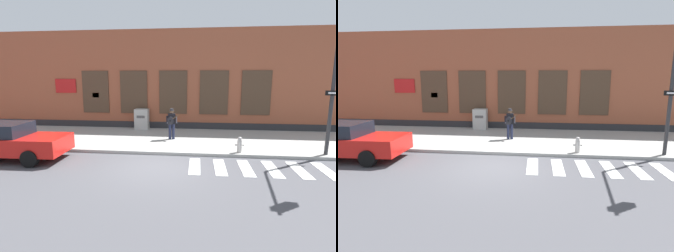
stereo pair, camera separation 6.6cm
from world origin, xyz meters
The scene contains 8 objects.
ground_plane centered at (0.00, 0.00, 0.00)m, with size 160.00×160.00×0.00m, color #4C4C51.
sidewalk centered at (0.00, 4.26, 0.07)m, with size 28.00×5.53×0.14m.
building_backdrop centered at (0.00, 9.02, 3.14)m, with size 28.00×4.06×6.29m.
crosswalk centered at (3.87, 0.20, 0.01)m, with size 5.20×1.90×0.01m.
red_car centered at (-6.14, 0.23, 0.77)m, with size 4.65×2.07×1.53m.
busker centered at (0.20, 3.99, 1.06)m, with size 0.74×0.57×1.63m.
utility_box centered at (-1.94, 6.57, 0.78)m, with size 0.85×0.69×1.27m.
fire_hydrant centered at (3.39, 1.85, 0.48)m, with size 0.38×0.20×0.70m.
Camera 1 is at (1.55, -9.46, 3.34)m, focal length 28.00 mm.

